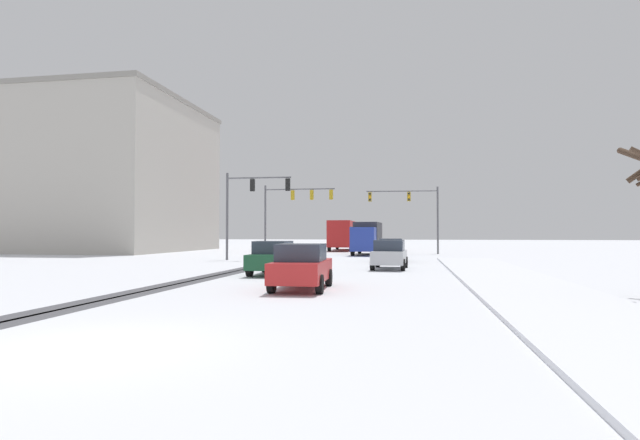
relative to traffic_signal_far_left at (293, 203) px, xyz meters
The scene contains 14 objects.
ground_plane 38.40m from the traffic_signal_far_left, 81.91° to the right, with size 300.00×300.00×0.00m, color silver.
wheel_track_left_lane 22.43m from the traffic_signal_far_left, 86.24° to the right, with size 0.79×34.88×0.01m, color #4C4C51.
wheel_track_right_lane 22.48m from the traffic_signal_far_left, 84.65° to the right, with size 0.77×34.88×0.01m, color #4C4C51.
sidewalk_kerb_right 28.13m from the traffic_signal_far_left, 57.75° to the right, with size 4.00×34.88×0.12m, color white.
traffic_signal_far_left is the anchor object (origin of this frame).
traffic_signal_far_right 11.63m from the traffic_signal_far_left, 19.14° to the left, with size 6.93×0.78×6.50m.
traffic_signal_near_left 10.01m from the traffic_signal_far_left, 95.71° to the right, with size 4.97×0.45×6.50m.
car_black_lead 14.43m from the traffic_signal_far_left, 47.30° to the right, with size 1.99×4.18×1.62m.
car_silver_second 20.29m from the traffic_signal_far_left, 61.04° to the right, with size 1.98×4.18×1.62m.
car_dark_green_third 22.95m from the traffic_signal_far_left, 79.04° to the right, with size 1.86×4.11×1.62m.
car_red_fourth 29.27m from the traffic_signal_far_left, 76.08° to the right, with size 1.97×4.17×1.62m.
bus_oncoming 13.33m from the traffic_signal_far_left, 76.10° to the left, with size 2.84×11.05×3.38m.
box_truck_delivery 7.60m from the traffic_signal_far_left, ahead, with size 2.49×7.47×3.02m.
office_building_far_left_block 28.33m from the traffic_signal_far_left, 167.78° to the left, with size 28.01×20.65×16.73m.
Camera 1 is at (5.40, -7.83, 1.99)m, focal length 28.16 mm.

